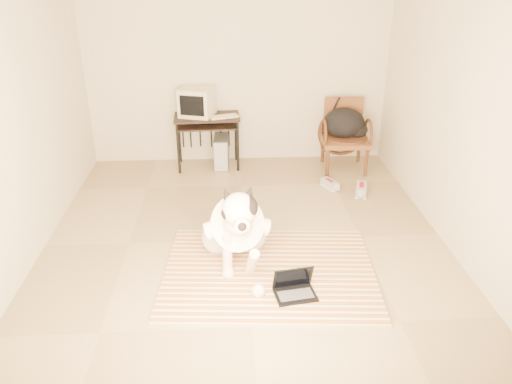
{
  "coord_description": "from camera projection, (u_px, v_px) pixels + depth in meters",
  "views": [
    {
      "loc": [
        -0.15,
        -4.37,
        2.63
      ],
      "look_at": [
        0.08,
        -0.44,
        0.75
      ],
      "focal_mm": 35.0,
      "sensor_mm": 36.0,
      "label": 1
    }
  ],
  "objects": [
    {
      "name": "floor",
      "position": [
        245.0,
        240.0,
        5.08
      ],
      "size": [
        4.5,
        4.5,
        0.0
      ],
      "primitive_type": "plane",
      "color": "#9D8860",
      "rests_on": "ground"
    },
    {
      "name": "wall_back",
      "position": [
        238.0,
        62.0,
        6.52
      ],
      "size": [
        4.5,
        0.0,
        4.5
      ],
      "primitive_type": "plane",
      "rotation": [
        1.57,
        0.0,
        0.0
      ],
      "color": "beige",
      "rests_on": "floor"
    },
    {
      "name": "wall_front",
      "position": [
        261.0,
        240.0,
        2.47
      ],
      "size": [
        4.5,
        0.0,
        4.5
      ],
      "primitive_type": "plane",
      "rotation": [
        -1.57,
        0.0,
        0.0
      ],
      "color": "beige",
      "rests_on": "floor"
    },
    {
      "name": "wall_left",
      "position": [
        17.0,
        115.0,
        4.39
      ],
      "size": [
        0.0,
        4.5,
        4.5
      ],
      "primitive_type": "plane",
      "rotation": [
        1.57,
        0.0,
        1.57
      ],
      "color": "beige",
      "rests_on": "floor"
    },
    {
      "name": "wall_right",
      "position": [
        460.0,
        107.0,
        4.6
      ],
      "size": [
        0.0,
        4.5,
        4.5
      ],
      "primitive_type": "plane",
      "rotation": [
        1.57,
        0.0,
        -1.57
      ],
      "color": "beige",
      "rests_on": "floor"
    },
    {
      "name": "rug",
      "position": [
        269.0,
        272.0,
        4.54
      ],
      "size": [
        2.01,
        1.59,
        0.02
      ],
      "color": "#CE6522",
      "rests_on": "floor"
    },
    {
      "name": "dog",
      "position": [
        236.0,
        228.0,
        4.55
      ],
      "size": [
        0.62,
        1.27,
        0.93
      ],
      "color": "white",
      "rests_on": "rug"
    },
    {
      "name": "laptop",
      "position": [
        294.0,
        288.0,
        4.21
      ],
      "size": [
        0.38,
        0.3,
        0.24
      ],
      "color": "black",
      "rests_on": "rug"
    },
    {
      "name": "computer_desk",
      "position": [
        207.0,
        124.0,
        6.56
      ],
      "size": [
        0.87,
        0.51,
        0.71
      ],
      "color": "black",
      "rests_on": "floor"
    },
    {
      "name": "crt_monitor",
      "position": [
        197.0,
        102.0,
        6.47
      ],
      "size": [
        0.5,
        0.49,
        0.36
      ],
      "color": "beige",
      "rests_on": "computer_desk"
    },
    {
      "name": "desk_keyboard",
      "position": [
        224.0,
        117.0,
        6.47
      ],
      "size": [
        0.39,
        0.24,
        0.02
      ],
      "primitive_type": "cube",
      "rotation": [
        0.0,
        0.0,
        0.31
      ],
      "color": "beige",
      "rests_on": "computer_desk"
    },
    {
      "name": "pc_tower",
      "position": [
        222.0,
        151.0,
        6.77
      ],
      "size": [
        0.2,
        0.45,
        0.41
      ],
      "color": "#474749",
      "rests_on": "floor"
    },
    {
      "name": "rattan_chair",
      "position": [
        345.0,
        135.0,
        6.6
      ],
      "size": [
        0.63,
        0.61,
        0.92
      ],
      "color": "brown",
      "rests_on": "floor"
    },
    {
      "name": "backpack",
      "position": [
        346.0,
        124.0,
        6.54
      ],
      "size": [
        0.59,
        0.45,
        0.41
      ],
      "color": "black",
      "rests_on": "rattan_chair"
    },
    {
      "name": "sneaker_left",
      "position": [
        330.0,
        184.0,
        6.19
      ],
      "size": [
        0.22,
        0.29,
        0.09
      ],
      "color": "silver",
      "rests_on": "floor"
    },
    {
      "name": "sneaker_right",
      "position": [
        361.0,
        190.0,
        6.03
      ],
      "size": [
        0.2,
        0.34,
        0.11
      ],
      "color": "silver",
      "rests_on": "floor"
    }
  ]
}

